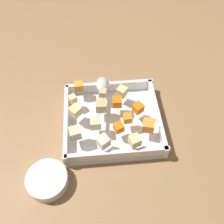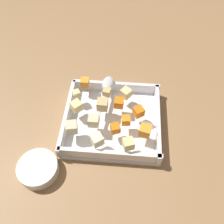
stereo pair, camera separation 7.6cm
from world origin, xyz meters
TOP-DOWN VIEW (x-y plane):
  - ground_plane at (0.00, 0.00)m, footprint 4.00×4.00m
  - baking_dish at (0.00, -0.00)m, footprint 0.30×0.28m
  - carrot_chunk_mid_left at (-0.01, 0.06)m, footprint 0.03×0.03m
  - carrot_chunk_corner_se at (-0.04, 0.03)m, footprint 0.03×0.03m
  - carrot_chunk_near_left at (-0.10, 0.06)m, footprint 0.04×0.04m
  - carrot_chunk_rim_edge at (-0.08, -0.01)m, footprint 0.04×0.04m
  - carrot_chunk_center at (0.10, -0.12)m, footprint 0.03×0.03m
  - carrot_chunk_heap_top at (-0.02, -0.04)m, footprint 0.03×0.03m
  - potato_chunk_mid_right at (0.12, 0.07)m, footprint 0.04×0.04m
  - potato_chunk_under_handle at (0.06, 0.04)m, footprint 0.03×0.03m
  - potato_chunk_near_spoon at (0.03, -0.08)m, footprint 0.03×0.03m
  - potato_chunk_corner_sw at (0.04, 0.10)m, footprint 0.04×0.04m
  - potato_chunk_near_right at (0.12, -0.01)m, footprint 0.04×0.04m
  - potato_chunk_back_center at (0.13, -0.07)m, footprint 0.03×0.03m
  - potato_chunk_far_right at (0.04, -0.03)m, footprint 0.03×0.03m
  - potato_chunk_far_left at (-0.04, -0.08)m, footprint 0.04×0.04m
  - potato_chunk_heap_side at (-0.05, 0.11)m, footprint 0.04×0.04m
  - serving_spoon at (0.03, -0.11)m, footprint 0.05×0.21m
  - small_prep_bowl at (0.20, 0.18)m, footprint 0.12×0.12m

SIDE VIEW (x-z plane):
  - ground_plane at x=0.00m, z-range 0.00..0.00m
  - baking_dish at x=0.00m, z-range -0.01..0.04m
  - small_prep_bowl at x=0.20m, z-range 0.00..0.04m
  - serving_spoon at x=0.03m, z-range 0.05..0.07m
  - potato_chunk_back_center at x=0.13m, z-range 0.05..0.08m
  - potato_chunk_near_spoon at x=0.03m, z-range 0.05..0.08m
  - carrot_chunk_corner_se at x=-0.04m, z-range 0.05..0.08m
  - carrot_chunk_mid_left at x=-0.01m, z-range 0.05..0.08m
  - carrot_chunk_center at x=0.10m, z-range 0.05..0.08m
  - carrot_chunk_rim_edge at x=-0.08m, z-range 0.05..0.08m
  - carrot_chunk_heap_top at x=-0.02m, z-range 0.05..0.08m
  - potato_chunk_far_left at x=-0.04m, z-range 0.05..0.08m
  - potato_chunk_heap_side at x=-0.05m, z-range 0.05..0.08m
  - potato_chunk_near_right at x=0.12m, z-range 0.05..0.09m
  - potato_chunk_corner_sw at x=0.04m, z-range 0.05..0.09m
  - potato_chunk_under_handle at x=0.06m, z-range 0.05..0.09m
  - potato_chunk_mid_right at x=0.12m, z-range 0.05..0.09m
  - carrot_chunk_near_left at x=-0.10m, z-range 0.05..0.09m
  - potato_chunk_far_right at x=0.04m, z-range 0.05..0.09m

